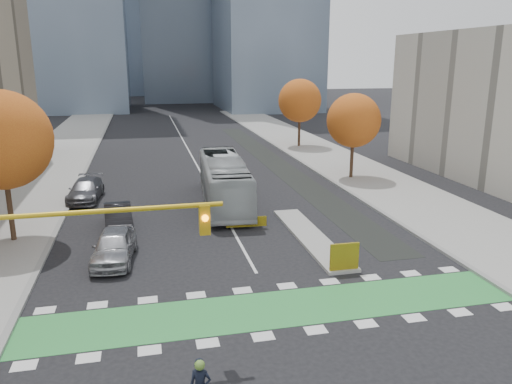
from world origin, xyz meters
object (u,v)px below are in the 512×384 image
tree_east_far (300,101)px  parked_car_c (86,190)px  tree_east_near (354,121)px  traffic_signal_west (45,248)px  parked_car_b (118,217)px  bus (224,181)px  parked_car_a (114,246)px  hazard_board (344,257)px  tree_west (1,140)px

tree_east_far → parked_car_c: (-21.50, -18.00, -4.51)m
tree_east_near → tree_east_far: tree_east_far is taller
traffic_signal_west → parked_car_c: (-1.07, 20.52, -3.30)m
tree_east_near → parked_car_c: size_ratio=1.40×
parked_car_b → bus: bearing=24.4°
tree_east_near → parked_car_c: 21.50m
bus → parked_car_a: (-6.94, -8.87, -0.83)m
parked_car_b → parked_car_a: bearing=-94.7°
hazard_board → bus: bearing=105.7°
bus → parked_car_c: bus is taller
tree_east_far → tree_east_near: bearing=-91.8°
tree_west → tree_east_near: 26.01m
hazard_board → parked_car_a: bearing=160.0°
tree_west → bus: tree_west is taller
traffic_signal_west → tree_west: bearing=108.0°
tree_east_near → parked_car_b: size_ratio=1.62×
hazard_board → traffic_signal_west: (-11.93, -4.71, 3.23)m
traffic_signal_west → parked_car_c: bearing=93.0°
tree_east_far → parked_car_b: tree_east_far is taller
hazard_board → tree_east_far: size_ratio=0.18×
tree_west → parked_car_a: tree_west is taller
tree_west → parked_car_a: 8.33m
parked_car_c → tree_west: bearing=-105.7°
hazard_board → bus: size_ratio=0.12×
hazard_board → tree_east_near: 19.93m
hazard_board → traffic_signal_west: traffic_signal_west is taller
parked_car_a → parked_car_b: (0.00, 5.00, -0.08)m
tree_west → parked_car_c: size_ratio=1.63×
parked_car_b → parked_car_c: 7.41m
hazard_board → parked_car_a: (-10.50, 3.82, -0.01)m
tree_west → bus: 13.95m
bus → parked_car_a: 11.29m
tree_east_far → traffic_signal_west: tree_east_far is taller
traffic_signal_west → bus: traffic_signal_west is taller
tree_west → parked_car_b: (5.50, 1.02, -4.90)m
hazard_board → parked_car_c: bearing=129.4°
hazard_board → bus: bus is taller
tree_east_near → traffic_signal_west: tree_east_near is taller
bus → parked_car_b: 8.00m
tree_east_near → bus: 13.04m
tree_west → parked_car_b: tree_west is taller
tree_east_far → parked_car_a: 35.77m
tree_east_near → tree_east_far: 16.01m
tree_east_far → parked_car_c: bearing=-140.1°
hazard_board → tree_east_far: bearing=75.9°
tree_west → parked_car_a: bearing=-35.9°
hazard_board → traffic_signal_west: 13.23m
tree_west → parked_car_a: (5.50, -3.98, -4.82)m
tree_west → tree_east_near: bearing=22.6°
bus → tree_east_far: bearing=64.1°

